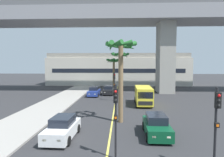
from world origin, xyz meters
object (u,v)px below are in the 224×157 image
Objects in this scene: traffic_light_right_far_corner at (217,118)px; car_queue_fourth at (109,90)px; palm_tree_mid_median at (121,57)px; delivery_van at (143,95)px; palm_tree_near_median at (120,59)px; car_queue_second at (156,126)px; car_queue_third at (94,92)px; car_queue_front at (62,128)px; traffic_light_median_far at (115,82)px; traffic_light_median_near at (116,112)px; palm_tree_far_median at (114,65)px.

car_queue_fourth is at bearing 105.02° from traffic_light_right_far_corner.
traffic_light_right_far_corner is 10.03m from palm_tree_mid_median.
palm_tree_near_median reaches higher than delivery_van.
car_queue_second is 19.60m from car_queue_third.
car_queue_front is 21.08m from car_queue_fourth.
palm_tree_mid_median is (4.51, -14.98, 5.22)m from car_queue_third.
traffic_light_median_far is at bearing 104.61° from car_queue_second.
traffic_light_median_far reaches higher than car_queue_front.
car_queue_third is at bearing 100.83° from traffic_light_median_near.
palm_tree_far_median reaches higher than car_queue_fourth.
palm_tree_near_median is at bearing 47.48° from car_queue_fourth.
palm_tree_far_median reaches higher than car_queue_front.
palm_tree_far_median is at bearing 74.25° from car_queue_third.
car_queue_front and car_queue_fourth have the same top height.
car_queue_front and car_queue_third have the same top height.
traffic_light_median_near is 17.70m from traffic_light_median_far.
traffic_light_median_near is 26.39m from palm_tree_near_median.
car_queue_third is at bearing -137.31° from palm_tree_near_median.
palm_tree_far_median is (-6.19, 33.65, 2.52)m from traffic_light_right_far_corner.
car_queue_second is 0.98× the size of traffic_light_median_far.
traffic_light_median_far is at bearing 92.10° from traffic_light_median_near.
traffic_light_median_near is at bearing -92.22° from palm_tree_mid_median.
palm_tree_mid_median is 1.13× the size of palm_tree_far_median.
traffic_light_median_far is (-3.88, 2.57, 1.43)m from delivery_van.
palm_tree_mid_median is (0.19, -18.97, -0.38)m from palm_tree_near_median.
delivery_van is at bearing 95.76° from traffic_light_right_far_corner.
car_queue_fourth is 0.99× the size of traffic_light_median_far.
traffic_light_median_near and traffic_light_median_far have the same top height.
traffic_light_median_near reaches higher than delivery_van.
palm_tree_near_median is at bearing 97.32° from car_queue_second.
palm_tree_near_median is at bearing 89.82° from traffic_light_median_near.
palm_tree_far_median is (-1.32, 32.50, 2.52)m from traffic_light_median_near.
traffic_light_right_far_corner is at bearing -25.40° from car_queue_front.
car_queue_front is at bearing 142.23° from traffic_light_median_near.
car_queue_second is at bearing 53.06° from traffic_light_median_near.
car_queue_front is 0.99× the size of traffic_light_median_near.
delivery_van reaches higher than car_queue_front.
palm_tree_mid_median is (-2.66, 3.26, 5.22)m from car_queue_second.
car_queue_second is 0.99× the size of car_queue_fourth.
car_queue_front is 29.93m from palm_tree_far_median.
palm_tree_far_median is (-1.40, 6.37, -1.08)m from palm_tree_near_median.
traffic_light_right_far_corner is 0.63× the size of palm_tree_far_median.
car_queue_third is at bearing 91.00° from car_queue_front.
car_queue_front is at bearing -99.79° from palm_tree_near_median.
traffic_light_right_far_corner is at bearing -73.65° from traffic_light_median_far.
car_queue_fourth is 10.27m from delivery_van.
car_queue_second is at bearing -50.77° from palm_tree_mid_median.
traffic_light_right_far_corner reaches higher than car_queue_front.
traffic_light_median_near is at bearing -87.68° from palm_tree_far_median.
palm_tree_mid_median is at bearing 44.77° from car_queue_front.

